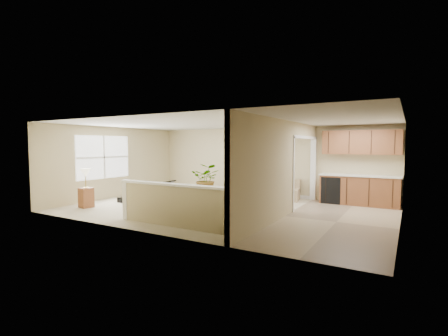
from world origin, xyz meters
The scene contains 20 objects.
floor centered at (0.00, 0.00, 0.00)m, with size 9.00×9.00×0.00m, color beige.
back_wall centered at (0.00, 3.00, 1.25)m, with size 9.00×0.04×2.50m, color #C3B285.
front_wall centered at (0.00, -3.00, 1.25)m, with size 9.00×0.04×2.50m, color #C3B285.
left_wall centered at (-4.50, 0.00, 1.25)m, with size 0.04×6.00×2.50m, color #C3B285.
right_wall centered at (4.50, 0.00, 1.25)m, with size 0.04×6.00×2.50m, color #C3B285.
ceiling centered at (0.00, 0.00, 2.50)m, with size 9.00×6.00×0.04m, color silver.
kitchen_vinyl centered at (3.15, 0.00, 0.00)m, with size 2.70×6.00×0.01m, color tan.
interior_partition centered at (1.80, 0.25, 1.22)m, with size 0.18×5.99×2.50m.
pony_half_wall centered at (0.08, -2.30, 0.52)m, with size 3.42×0.22×1.00m.
left_window centered at (-4.49, -0.50, 1.45)m, with size 0.05×2.15×1.45m, color white.
wall_art_left centered at (-0.95, 2.97, 1.75)m, with size 0.48×0.04×0.58m.
wall_mirror centered at (0.30, 2.97, 1.80)m, with size 0.55×0.04×0.55m.
kitchen_cabinets centered at (3.19, 2.73, 0.87)m, with size 2.36×0.65×2.33m.
piano centered at (-2.83, 0.10, 0.64)m, with size 1.93×2.00×1.52m.
piano_bench centered at (-1.72, -0.39, 0.24)m, with size 0.37×0.73×0.48m, color black.
loveseat centered at (0.67, 2.43, 0.35)m, with size 1.76×1.19×0.91m.
accent_table centered at (-0.93, 2.65, 0.47)m, with size 0.51×0.51×0.74m.
palm_plant centered at (-1.97, 2.12, 0.58)m, with size 1.26×1.16×1.17m.
small_plant centered at (0.96, 2.13, 0.22)m, with size 0.32×0.32×0.53m.
lamp_stand centered at (-3.72, -1.81, 0.49)m, with size 0.39×0.39×1.17m.
Camera 1 is at (4.66, -8.06, 1.86)m, focal length 26.00 mm.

